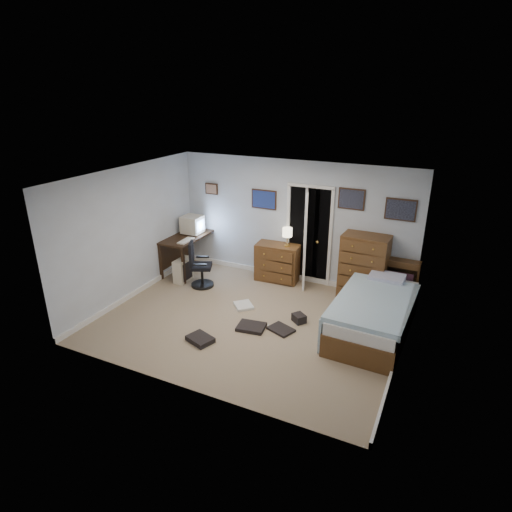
{
  "coord_description": "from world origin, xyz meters",
  "views": [
    {
      "loc": [
        2.9,
        -5.86,
        3.8
      ],
      "look_at": [
        -0.03,
        0.3,
        1.1
      ],
      "focal_mm": 30.0,
      "sensor_mm": 36.0,
      "label": 1
    }
  ],
  "objects_px": {
    "bed": "(373,314)",
    "tall_dresser": "(364,267)",
    "office_chair": "(199,269)",
    "computer_desk": "(185,243)",
    "low_dresser": "(277,262)"
  },
  "relations": [
    {
      "from": "bed",
      "to": "tall_dresser",
      "type": "bearing_deg",
      "value": 112.35
    },
    {
      "from": "office_chair",
      "to": "tall_dresser",
      "type": "xyz_separation_m",
      "value": [
        3.09,
        0.93,
        0.26
      ]
    },
    {
      "from": "computer_desk",
      "to": "tall_dresser",
      "type": "distance_m",
      "value": 3.85
    },
    {
      "from": "office_chair",
      "to": "low_dresser",
      "type": "bearing_deg",
      "value": 11.26
    },
    {
      "from": "computer_desk",
      "to": "tall_dresser",
      "type": "relative_size",
      "value": 1.13
    },
    {
      "from": "low_dresser",
      "to": "office_chair",
      "type": "bearing_deg",
      "value": -147.84
    },
    {
      "from": "tall_dresser",
      "to": "low_dresser",
      "type": "bearing_deg",
      "value": -177.91
    },
    {
      "from": "computer_desk",
      "to": "office_chair",
      "type": "xyz_separation_m",
      "value": [
        0.74,
        -0.61,
        -0.26
      ]
    },
    {
      "from": "low_dresser",
      "to": "tall_dresser",
      "type": "height_order",
      "value": "tall_dresser"
    },
    {
      "from": "tall_dresser",
      "to": "bed",
      "type": "xyz_separation_m",
      "value": [
        0.44,
        -1.21,
        -0.29
      ]
    },
    {
      "from": "computer_desk",
      "to": "tall_dresser",
      "type": "bearing_deg",
      "value": 3.72
    },
    {
      "from": "tall_dresser",
      "to": "bed",
      "type": "relative_size",
      "value": 0.57
    },
    {
      "from": "tall_dresser",
      "to": "bed",
      "type": "height_order",
      "value": "tall_dresser"
    },
    {
      "from": "computer_desk",
      "to": "low_dresser",
      "type": "bearing_deg",
      "value": 8.5
    },
    {
      "from": "office_chair",
      "to": "computer_desk",
      "type": "bearing_deg",
      "value": 115.69
    }
  ]
}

